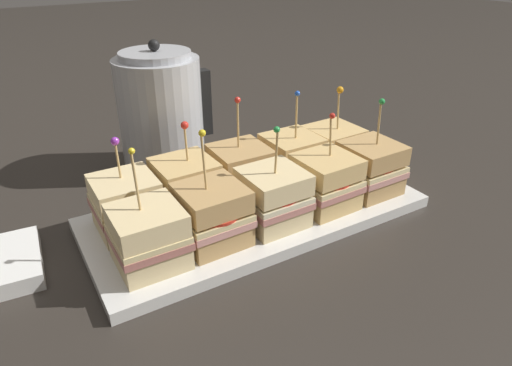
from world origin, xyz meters
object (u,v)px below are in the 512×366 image
object	(u,v)px
sandwich_front_right	(326,182)
sandwich_back_left	(186,186)
sandwich_back_far_left	(126,204)
sandwich_back_center	(241,172)
sandwich_front_center	(273,198)
sandwich_front_far_right	(370,168)
serving_platter	(256,212)
kettle_steel	(161,113)
sandwich_back_right	(291,160)
sandwich_front_left	(212,215)
sandwich_back_far_right	(333,149)
sandwich_front_far_left	(148,237)

from	to	relation	value
sandwich_front_right	sandwich_back_left	bearing A→B (deg)	153.11
sandwich_back_far_left	sandwich_back_center	distance (m)	0.19
sandwich_front_center	sandwich_front_far_right	distance (m)	0.19
serving_platter	kettle_steel	bearing A→B (deg)	102.47
sandwich_back_far_left	sandwich_back_left	distance (m)	0.09
sandwich_back_far_left	sandwich_back_right	xyz separation A→B (m)	(0.28, -0.00, 0.00)
sandwich_front_left	sandwich_front_far_right	world-z (taller)	sandwich_front_left
sandwich_front_center	sandwich_front_right	size ratio (longest dim) A/B	1.02
sandwich_front_right	serving_platter	bearing A→B (deg)	153.03
sandwich_front_right	sandwich_back_left	size ratio (longest dim) A/B	1.04
sandwich_back_center	kettle_steel	world-z (taller)	kettle_steel
sandwich_front_right	sandwich_back_right	xyz separation A→B (m)	(0.00, 0.09, -0.00)
sandwich_front_right	sandwich_back_far_left	distance (m)	0.30
sandwich_back_left	sandwich_back_center	bearing A→B (deg)	0.55
serving_platter	sandwich_front_center	xyz separation A→B (m)	(-0.00, -0.05, 0.05)
sandwich_back_left	sandwich_front_far_right	bearing A→B (deg)	-18.52
sandwich_back_left	sandwich_back_far_right	world-z (taller)	sandwich_back_far_right
sandwich_front_far_left	sandwich_back_left	xyz separation A→B (m)	(0.09, 0.10, 0.00)
sandwich_back_center	sandwich_back_right	size ratio (longest dim) A/B	1.01
serving_platter	sandwich_back_center	bearing A→B (deg)	88.74
sandwich_front_center	sandwich_back_right	distance (m)	0.13
sandwich_front_left	sandwich_back_far_left	distance (m)	0.13
sandwich_front_center	sandwich_back_right	bearing A→B (deg)	43.82
sandwich_front_left	sandwich_back_center	xyz separation A→B (m)	(0.10, 0.09, -0.00)
sandwich_front_far_left	sandwich_front_far_right	xyz separation A→B (m)	(0.38, 0.00, 0.00)
sandwich_front_far_left	sandwich_back_center	bearing A→B (deg)	27.36
sandwich_front_left	sandwich_front_right	size ratio (longest dim) A/B	1.10
sandwich_back_left	sandwich_back_right	xyz separation A→B (m)	(0.19, -0.00, -0.00)
sandwich_back_far_left	sandwich_back_right	distance (m)	0.28
sandwich_front_left	serving_platter	bearing A→B (deg)	25.31
sandwich_front_right	kettle_steel	distance (m)	0.33
sandwich_back_far_right	sandwich_back_center	bearing A→B (deg)	179.82
sandwich_front_center	sandwich_back_far_left	size ratio (longest dim) A/B	1.10
sandwich_front_left	sandwich_back_right	size ratio (longest dim) A/B	1.02
sandwich_front_far_left	kettle_steel	bearing A→B (deg)	65.86
sandwich_front_right	sandwich_back_center	bearing A→B (deg)	134.09
sandwich_front_center	sandwich_back_far_right	world-z (taller)	sandwich_back_far_right
sandwich_back_far_right	sandwich_front_far_left	bearing A→B (deg)	-165.58
sandwich_front_center	sandwich_back_right	size ratio (longest dim) A/B	0.94
sandwich_front_far_left	sandwich_back_left	bearing A→B (deg)	46.40
sandwich_back_center	sandwich_back_far_right	world-z (taller)	sandwich_back_center
sandwich_front_far_right	sandwich_front_center	bearing A→B (deg)	-179.75
serving_platter	sandwich_front_far_left	bearing A→B (deg)	-165.51
sandwich_back_right	kettle_steel	world-z (taller)	kettle_steel
serving_platter	sandwich_back_far_left	world-z (taller)	sandwich_back_far_left
sandwich_back_center	sandwich_back_right	world-z (taller)	sandwich_back_center
sandwich_front_right	sandwich_back_left	distance (m)	0.21
sandwich_back_far_left	sandwich_back_right	size ratio (longest dim) A/B	0.86
sandwich_back_far_right	sandwich_front_right	bearing A→B (deg)	-133.88
sandwich_front_right	sandwich_back_far_right	size ratio (longest dim) A/B	0.97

